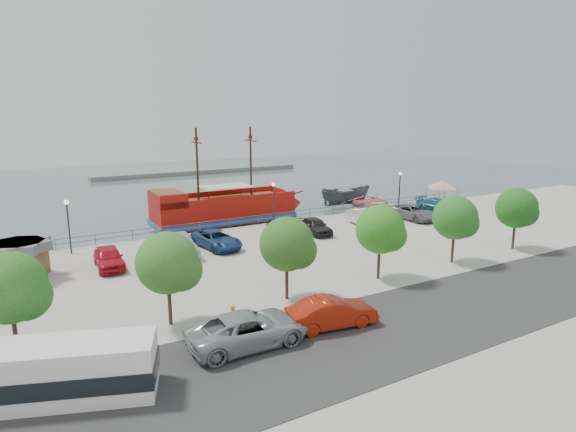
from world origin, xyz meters
TOP-DOWN VIEW (x-y plane):
  - ground at (0.00, 0.00)m, footprint 160.00×160.00m
  - land_slab at (0.00, -21.00)m, footprint 100.00×58.00m
  - street at (0.00, -16.00)m, footprint 100.00×8.00m
  - sidewalk at (0.00, -10.00)m, footprint 100.00×4.00m
  - seawall_railing at (0.00, 7.80)m, footprint 50.00×0.06m
  - far_shore at (10.00, 55.00)m, footprint 40.00×3.00m
  - pirate_ship at (-1.40, 12.50)m, footprint 17.13×4.90m
  - patrol_boat at (14.36, 14.29)m, footprint 6.72×4.17m
  - speedboat at (16.12, 11.60)m, footprint 6.01×8.12m
  - dock_west at (-13.37, 9.20)m, footprint 6.55×3.97m
  - dock_mid at (9.16, 9.20)m, footprint 7.30×3.32m
  - dock_east at (14.85, 9.20)m, footprint 7.39×3.39m
  - shed at (-21.54, 1.93)m, footprint 4.09×4.09m
  - canopy_tent at (22.18, 5.97)m, footprint 4.48×4.48m
  - street_van at (-12.43, -14.03)m, footprint 5.94×2.81m
  - street_sedan at (-7.84, -14.39)m, footprint 4.94×2.32m
  - shuttle_bus at (-20.26, -14.50)m, footprint 6.93×4.43m
  - fire_hydrant at (-11.82, -10.80)m, footprint 0.25×0.25m
  - lamp_post_left at (-18.00, 6.50)m, footprint 0.36×0.36m
  - lamp_post_mid at (0.00, 6.50)m, footprint 0.36×0.36m
  - lamp_post_right at (16.00, 6.50)m, footprint 0.36×0.36m
  - tree_a at (-21.85, -10.07)m, footprint 3.30×3.20m
  - tree_b at (-14.85, -10.07)m, footprint 3.30×3.20m
  - tree_c at (-7.85, -10.07)m, footprint 3.30×3.20m
  - tree_d at (-0.85, -10.07)m, footprint 3.30×3.20m
  - tree_e at (6.15, -10.07)m, footprint 3.30×3.20m
  - tree_f at (13.15, -10.07)m, footprint 3.30×3.20m
  - parked_car_a at (-16.05, 1.34)m, footprint 2.01×4.58m
  - parked_car_b at (-10.87, 1.82)m, footprint 1.94×5.08m
  - parked_car_c at (-7.53, 2.32)m, footprint 3.14×5.47m
  - parked_car_d at (-1.36, 1.87)m, footprint 2.03×4.76m
  - parked_car_e at (1.96, 2.16)m, footprint 2.13×4.46m
  - parked_car_f at (7.76, 2.48)m, footprint 2.56×5.02m
  - parked_car_g at (13.82, 2.07)m, footprint 2.75×5.62m
  - parked_car_h at (18.19, 2.34)m, footprint 3.36×6.00m

SIDE VIEW (x-z plane):
  - ground at x=0.00m, z-range -1.00..-1.00m
  - dock_west at x=-13.37m, z-range -1.00..-0.64m
  - dock_mid at x=9.16m, z-range -1.00..-0.60m
  - dock_east at x=14.85m, z-range -1.00..-0.59m
  - land_slab at x=0.00m, z-range -1.20..0.00m
  - far_shore at x=10.00m, z-range -1.00..-0.20m
  - speedboat at x=16.12m, z-range -1.00..0.62m
  - street at x=0.00m, z-range -0.01..0.03m
  - sidewalk at x=0.00m, z-range -0.01..0.04m
  - patrol_boat at x=14.36m, z-range -1.00..1.44m
  - fire_hydrant at x=-11.82m, z-range 0.03..0.76m
  - seawall_railing at x=0.00m, z-range 0.03..1.03m
  - parked_car_d at x=-1.36m, z-range 0.00..1.37m
  - parked_car_c at x=-7.53m, z-range 0.00..1.44m
  - parked_car_e at x=1.96m, z-range 0.00..1.47m
  - parked_car_a at x=-16.05m, z-range 0.00..1.53m
  - parked_car_g at x=13.82m, z-range 0.00..1.54m
  - street_sedan at x=-7.84m, z-range 0.00..1.56m
  - parked_car_f at x=7.76m, z-range 0.00..1.58m
  - pirate_ship at x=-1.40m, z-range -4.58..6.19m
  - street_van at x=-12.43m, z-range 0.00..1.64m
  - parked_car_h at x=18.19m, z-range 0.00..1.64m
  - parked_car_b at x=-10.87m, z-range 0.00..1.65m
  - shuttle_bus at x=-20.26m, z-range -0.03..2.27m
  - shed at x=-21.54m, z-range 0.08..2.64m
  - lamp_post_left at x=-18.00m, z-range 0.80..5.08m
  - lamp_post_mid at x=0.00m, z-range 0.80..5.08m
  - lamp_post_right at x=16.00m, z-range 0.80..5.08m
  - canopy_tent at x=22.18m, z-range 1.25..4.65m
  - tree_a at x=-21.85m, z-range 0.80..5.80m
  - tree_b at x=-14.85m, z-range 0.80..5.80m
  - tree_c at x=-7.85m, z-range 0.80..5.80m
  - tree_d at x=-0.85m, z-range 0.80..5.80m
  - tree_e at x=6.15m, z-range 0.80..5.80m
  - tree_f at x=13.15m, z-range 0.80..5.80m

